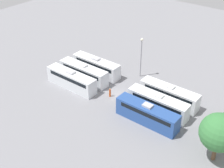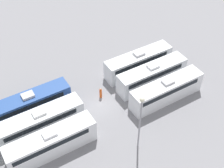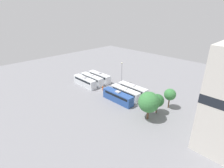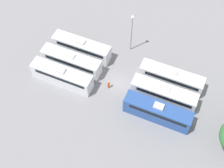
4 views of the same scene
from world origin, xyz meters
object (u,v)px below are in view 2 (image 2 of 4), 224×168
object	(u,v)px
worker_person	(101,93)
bus_1	(152,75)
light_pole	(141,115)
bus_3	(51,142)
bus_2	(138,62)
bus_0	(166,90)
bus_4	(41,122)
bus_5	(30,104)

from	to	relation	value
worker_person	bus_1	bearing A→B (deg)	-100.14
worker_person	light_pole	bearing A→B (deg)	178.53
bus_3	light_pole	world-z (taller)	light_pole
bus_1	bus_2	xyz separation A→B (m)	(3.49, 0.02, 0.00)
bus_0	bus_4	distance (m)	17.53
bus_3	bus_1	bearing A→B (deg)	-78.32
bus_5	light_pole	distance (m)	15.68
bus_0	bus_4	bearing A→B (deg)	77.74
bus_3	bus_5	size ratio (longest dim) A/B	1.00
bus_1	light_pole	size ratio (longest dim) A/B	1.29
bus_3	worker_person	world-z (taller)	bus_3
bus_1	bus_5	bearing A→B (deg)	78.28
bus_2	light_pole	xyz separation A→B (m)	(-11.82, 8.11, 3.96)
light_pole	bus_4	bearing A→B (deg)	47.73
bus_0	bus_1	size ratio (longest dim) A/B	1.00
bus_2	light_pole	distance (m)	14.87
bus_0	bus_4	xyz separation A→B (m)	(3.72, 17.13, 0.00)
bus_2	bus_5	xyz separation A→B (m)	(0.13, 17.45, 0.00)
bus_0	bus_5	world-z (taller)	same
bus_1	bus_2	bearing A→B (deg)	0.33
bus_1	bus_3	world-z (taller)	same
bus_1	worker_person	bearing A→B (deg)	79.86
bus_0	light_pole	xyz separation A→B (m)	(-4.65, 7.92, 3.96)
bus_3	bus_0	bearing A→B (deg)	-90.21
bus_0	bus_2	distance (m)	7.17
light_pole	worker_person	bearing A→B (deg)	-1.47
bus_0	bus_3	size ratio (longest dim) A/B	1.00
bus_0	worker_person	bearing A→B (deg)	56.42
bus_0	bus_3	bearing A→B (deg)	89.79
bus_1	bus_4	distance (m)	17.34
bus_2	bus_4	world-z (taller)	same
bus_2	bus_4	xyz separation A→B (m)	(-3.45, 17.32, 0.00)
bus_2	bus_4	bearing A→B (deg)	101.27
bus_0	worker_person	distance (m)	9.25
bus_2	bus_0	bearing A→B (deg)	178.47
bus_1	worker_person	xyz separation A→B (m)	(1.41, 7.88, -0.94)
bus_4	bus_3	bearing A→B (deg)	177.48
bus_0	worker_person	size ratio (longest dim) A/B	6.23
bus_0	bus_5	bearing A→B (deg)	67.06
bus_2	light_pole	bearing A→B (deg)	145.55
bus_4	worker_person	size ratio (longest dim) A/B	6.23
bus_4	bus_5	distance (m)	3.59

